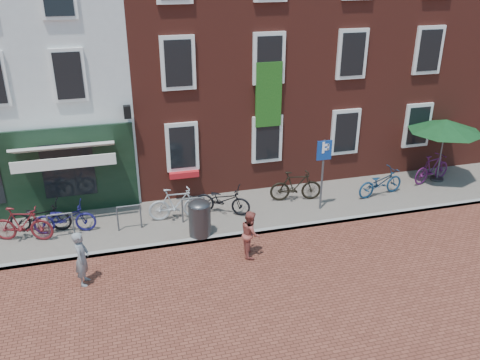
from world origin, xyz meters
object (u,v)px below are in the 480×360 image
object	(u,v)px
bicycle_1	(22,224)
bicycle_6	(380,182)
bicycle_4	(223,200)
boy	(251,233)
bicycle_5	(296,186)
woman	(82,258)
parking_sign	(323,162)
bicycle_0	(40,216)
parasol	(446,123)
litter_bin	(200,216)
bicycle_2	(64,218)
bicycle_3	(177,204)
bicycle_7	(432,168)

from	to	relation	value
bicycle_1	bicycle_6	bearing A→B (deg)	-73.91
bicycle_4	boy	bearing A→B (deg)	-145.83
bicycle_4	bicycle_5	distance (m)	2.67
woman	bicycle_6	world-z (taller)	woman
parking_sign	bicycle_0	world-z (taller)	parking_sign
parking_sign	parasol	bearing A→B (deg)	11.40
woman	bicycle_4	bearing A→B (deg)	-47.45
parking_sign	bicycle_1	distance (m)	9.41
parasol	litter_bin	bearing A→B (deg)	-169.92
litter_bin	bicycle_1	size ratio (longest dim) A/B	0.68
parking_sign	bicycle_2	distance (m)	8.27
woman	bicycle_0	bearing A→B (deg)	33.82
litter_bin	bicycle_4	xyz separation A→B (m)	(1.00, 1.19, -0.15)
parasol	boy	world-z (taller)	parasol
bicycle_4	bicycle_6	distance (m)	5.68
woman	bicycle_0	xyz separation A→B (m)	(-1.28, 3.04, -0.17)
boy	bicycle_3	bearing A→B (deg)	42.57
bicycle_2	bicycle_5	world-z (taller)	bicycle_5
litter_bin	boy	distance (m)	1.79
parking_sign	bicycle_0	xyz separation A→B (m)	(-8.87, 0.91, -1.19)
litter_bin	parasol	size ratio (longest dim) A/B	0.46
bicycle_0	bicycle_1	distance (m)	0.65
parking_sign	boy	world-z (taller)	parking_sign
parasol	woman	distance (m)	13.32
litter_bin	woman	distance (m)	3.69
woman	bicycle_5	distance (m)	7.62
bicycle_4	bicycle_6	xyz separation A→B (m)	(5.68, -0.13, 0.00)
parasol	bicycle_4	xyz separation A→B (m)	(-8.47, -0.50, -1.75)
parking_sign	bicycle_6	world-z (taller)	parking_sign
bicycle_4	bicycle_5	size ratio (longest dim) A/B	1.03
woman	bicycle_7	world-z (taller)	woman
bicycle_2	bicycle_3	xyz separation A→B (m)	(3.42, -0.05, 0.05)
bicycle_2	bicycle_7	xyz separation A→B (m)	(13.06, 0.36, 0.05)
bicycle_7	bicycle_3	bearing A→B (deg)	76.38
boy	bicycle_4	bearing A→B (deg)	12.88
woman	bicycle_0	distance (m)	3.30
bicycle_2	bicycle_4	bearing A→B (deg)	-84.97
parking_sign	bicycle_1	xyz separation A→B (m)	(-9.33, 0.44, -1.14)
bicycle_6	bicycle_5	bearing A→B (deg)	71.62
bicycle_1	bicycle_6	world-z (taller)	bicycle_1
litter_bin	bicycle_2	world-z (taller)	litter_bin
parasol	bicycle_0	world-z (taller)	parasol
parking_sign	boy	xyz separation A→B (m)	(-3.01, -1.95, -1.09)
parasol	woman	xyz separation A→B (m)	(-12.84, -3.19, -1.58)
parking_sign	litter_bin	bearing A→B (deg)	-171.57
parasol	bicycle_1	distance (m)	14.69
boy	bicycle_6	bearing A→B (deg)	-58.28
parasol	bicycle_0	bearing A→B (deg)	-179.41
bicycle_0	bicycle_4	distance (m)	5.66
bicycle_1	bicycle_4	distance (m)	6.11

